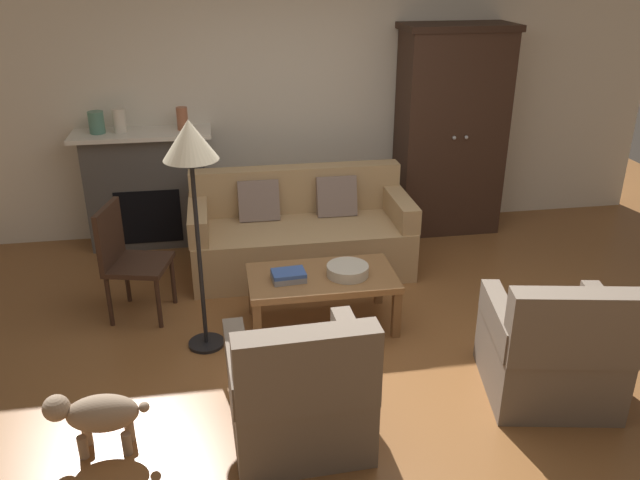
% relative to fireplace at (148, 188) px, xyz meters
% --- Properties ---
extents(ground_plane, '(9.60, 9.60, 0.00)m').
position_rel_fireplace_xyz_m(ground_plane, '(1.55, -2.30, -0.57)').
color(ground_plane, brown).
extents(back_wall, '(7.20, 0.10, 2.80)m').
position_rel_fireplace_xyz_m(back_wall, '(1.55, 0.25, 0.83)').
color(back_wall, silver).
rests_on(back_wall, ground).
extents(fireplace, '(1.26, 0.48, 1.12)m').
position_rel_fireplace_xyz_m(fireplace, '(0.00, 0.00, 0.00)').
color(fireplace, '#4C4947').
rests_on(fireplace, ground).
extents(armoire, '(1.06, 0.57, 2.02)m').
position_rel_fireplace_xyz_m(armoire, '(2.95, -0.08, 0.45)').
color(armoire, '#382319').
rests_on(armoire, ground).
extents(couch, '(1.92, 0.86, 0.86)m').
position_rel_fireplace_xyz_m(couch, '(1.36, -0.77, -0.25)').
color(couch, tan).
rests_on(couch, ground).
extents(coffee_table, '(1.10, 0.60, 0.42)m').
position_rel_fireplace_xyz_m(coffee_table, '(1.38, -1.79, -0.20)').
color(coffee_table, olive).
rests_on(coffee_table, ground).
extents(fruit_bowl, '(0.31, 0.31, 0.08)m').
position_rel_fireplace_xyz_m(fruit_bowl, '(1.57, -1.82, -0.11)').
color(fruit_bowl, beige).
rests_on(fruit_bowl, coffee_table).
extents(book_stack, '(0.25, 0.19, 0.07)m').
position_rel_fireplace_xyz_m(book_stack, '(1.13, -1.83, -0.11)').
color(book_stack, gray).
rests_on(book_stack, coffee_table).
extents(mantel_vase_jade, '(0.14, 0.14, 0.20)m').
position_rel_fireplace_xyz_m(mantel_vase_jade, '(-0.38, -0.02, 0.65)').
color(mantel_vase_jade, slate).
rests_on(mantel_vase_jade, fireplace).
extents(mantel_vase_cream, '(0.12, 0.12, 0.22)m').
position_rel_fireplace_xyz_m(mantel_vase_cream, '(-0.18, -0.02, 0.66)').
color(mantel_vase_cream, beige).
rests_on(mantel_vase_cream, fireplace).
extents(mantel_vase_terracotta, '(0.10, 0.10, 0.21)m').
position_rel_fireplace_xyz_m(mantel_vase_terracotta, '(0.38, -0.02, 0.66)').
color(mantel_vase_terracotta, '#A86042').
rests_on(mantel_vase_terracotta, fireplace).
extents(armchair_near_left, '(0.81, 0.80, 0.88)m').
position_rel_fireplace_xyz_m(armchair_near_left, '(1.04, -3.03, -0.25)').
color(armchair_near_left, '#756656').
rests_on(armchair_near_left, ground).
extents(armchair_near_right, '(0.90, 0.90, 0.88)m').
position_rel_fireplace_xyz_m(armchair_near_right, '(2.66, -2.88, -0.25)').
color(armchair_near_right, '#756656').
rests_on(armchair_near_right, ground).
extents(side_chair_wooden, '(0.53, 0.53, 0.90)m').
position_rel_fireplace_xyz_m(side_chair_wooden, '(-0.06, -1.38, -0.06)').
color(side_chair_wooden, '#382319').
rests_on(side_chair_wooden, ground).
extents(floor_lamp, '(0.36, 0.36, 1.66)m').
position_rel_fireplace_xyz_m(floor_lamp, '(0.50, -1.94, 0.86)').
color(floor_lamp, black).
rests_on(floor_lamp, ground).
extents(dog, '(0.57, 0.22, 0.39)m').
position_rel_fireplace_xyz_m(dog, '(-0.09, -2.94, -0.32)').
color(dog, gray).
rests_on(dog, ground).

